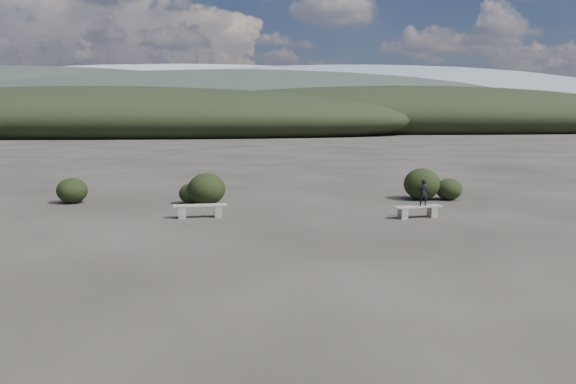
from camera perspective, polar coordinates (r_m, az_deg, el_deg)
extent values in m
plane|color=#292520|center=(13.08, 3.97, -6.77)|extent=(1200.00, 1200.00, 0.00)
cube|color=slate|center=(18.46, -10.70, -2.06)|extent=(0.27, 0.36, 0.39)
cube|color=slate|center=(18.49, -7.12, -1.96)|extent=(0.27, 0.36, 0.39)
cube|color=gray|center=(18.43, -8.92, -1.35)|extent=(1.76, 0.53, 0.05)
cube|color=slate|center=(18.42, 11.59, -2.15)|extent=(0.28, 0.35, 0.35)
cube|color=slate|center=(18.93, 14.45, -1.97)|extent=(0.28, 0.35, 0.35)
cube|color=gray|center=(18.64, 13.06, -1.45)|extent=(1.63, 0.63, 0.04)
imported|color=black|center=(18.66, 13.55, -0.05)|extent=(0.34, 0.24, 0.86)
ellipsoid|color=black|center=(21.46, -9.74, -0.15)|extent=(0.97, 0.97, 0.79)
ellipsoid|color=black|center=(21.08, -8.27, 0.29)|extent=(1.39, 1.39, 1.19)
ellipsoid|color=black|center=(22.84, 13.45, 0.79)|extent=(1.43, 1.43, 1.25)
ellipsoid|color=black|center=(23.06, 16.03, 0.28)|extent=(1.03, 1.03, 0.86)
ellipsoid|color=black|center=(22.85, -21.08, 0.14)|extent=(1.14, 1.14, 0.97)
ellipsoid|color=black|center=(105.06, -17.86, 6.91)|extent=(110.00, 40.00, 12.00)
ellipsoid|color=black|center=(127.99, 11.82, 7.37)|extent=(120.00, 44.00, 14.00)
ellipsoid|color=#2B342B|center=(172.54, -4.47, 8.26)|extent=(190.00, 64.00, 24.00)
ellipsoid|color=#2B342B|center=(248.64, -26.07, 7.72)|extent=(240.00, 80.00, 32.00)
ellipsoid|color=slate|center=(320.78, 7.98, 8.68)|extent=(340.00, 110.00, 44.00)
ellipsoid|color=#959EA8|center=(413.57, -9.07, 8.77)|extent=(460.00, 140.00, 56.00)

